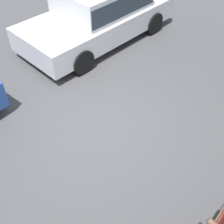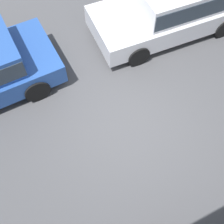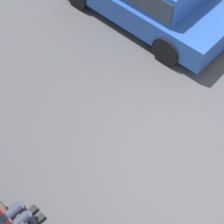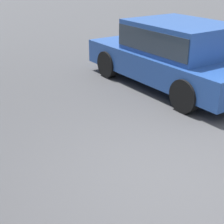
# 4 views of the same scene
# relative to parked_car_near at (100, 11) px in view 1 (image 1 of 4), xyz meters

# --- Properties ---
(ground_plane) EXTENTS (60.00, 60.00, 0.00)m
(ground_plane) POSITION_rel_parked_car_near_xyz_m (2.55, 2.38, -0.80)
(ground_plane) COLOR #424244
(parked_car_near) EXTENTS (4.40, 2.08, 1.47)m
(parked_car_near) POSITION_rel_parked_car_near_xyz_m (0.00, 0.00, 0.00)
(parked_car_near) COLOR silver
(parked_car_near) RESTS_ON ground_plane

